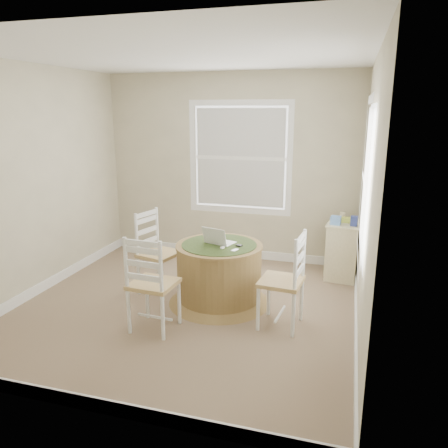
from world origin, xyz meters
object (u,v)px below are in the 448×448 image
(chair_right, at_px, (281,281))
(laptop, at_px, (219,241))
(chair_left, at_px, (159,254))
(corner_chest, at_px, (343,250))
(round_table, at_px, (219,271))
(chair_near, at_px, (154,283))

(chair_right, xyz_separation_m, laptop, (-0.75, 0.39, 0.23))
(chair_left, distance_m, laptop, 0.78)
(chair_right, distance_m, corner_chest, 1.63)
(round_table, bearing_deg, chair_near, -101.38)
(chair_near, relative_size, chair_right, 1.00)
(round_table, xyz_separation_m, laptop, (-0.01, 0.03, 0.33))
(laptop, bearing_deg, corner_chest, -121.60)
(chair_left, height_order, chair_right, same)
(laptop, height_order, corner_chest, laptop)
(round_table, bearing_deg, corner_chest, 60.13)
(chair_left, relative_size, corner_chest, 1.31)
(corner_chest, bearing_deg, chair_near, -125.75)
(chair_near, relative_size, corner_chest, 1.31)
(round_table, height_order, chair_near, chair_near)
(chair_right, bearing_deg, chair_near, -65.37)
(chair_near, bearing_deg, laptop, -113.67)
(chair_right, relative_size, laptop, 2.65)
(chair_left, bearing_deg, chair_right, -91.98)
(chair_left, xyz_separation_m, laptop, (0.74, -0.05, 0.23))
(chair_left, distance_m, corner_chest, 2.33)
(chair_near, distance_m, chair_right, 1.24)
(chair_near, relative_size, laptop, 2.65)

